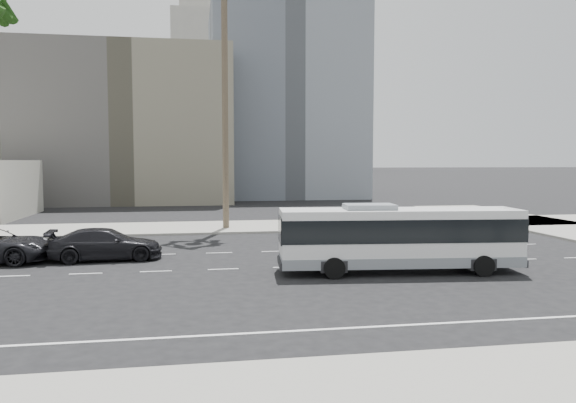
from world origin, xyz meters
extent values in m
plane|color=black|center=(0.00, 0.00, 0.00)|extent=(700.00, 700.00, 0.00)
cube|color=gray|center=(0.00, 15.50, 0.07)|extent=(120.00, 7.00, 0.15)
cube|color=#5D5953|center=(-12.00, 45.00, 9.00)|extent=(24.00, 18.00, 18.00)
cube|color=slate|center=(8.00, 52.00, 13.00)|extent=(20.00, 20.00, 26.00)
cube|color=beige|center=(-2.00, 250.00, 22.00)|extent=(42.00, 42.00, 44.00)
cube|color=beige|center=(-2.00, 250.00, 60.00)|extent=(26.00, 26.00, 32.00)
cube|color=slate|center=(45.00, 230.00, 35.00)|extent=(26.00, 26.00, 70.00)
cube|color=slate|center=(70.00, 260.00, 30.00)|extent=(22.00, 22.00, 60.00)
cube|color=silver|center=(4.71, -1.90, 1.64)|extent=(10.74, 3.29, 2.37)
cube|color=black|center=(4.71, -1.90, 1.96)|extent=(10.81, 3.35, 1.00)
cube|color=gray|center=(4.71, -1.90, 0.59)|extent=(10.77, 3.33, 0.46)
cube|color=gray|center=(3.34, -1.90, 2.92)|extent=(2.31, 1.65, 0.27)
cube|color=#262628|center=(9.72, -1.90, 2.69)|extent=(0.70, 1.68, 0.27)
cylinder|color=black|center=(8.08, -3.07, 0.46)|extent=(0.91, 0.27, 0.91)
cylinder|color=black|center=(8.08, -0.74, 0.46)|extent=(0.91, 0.27, 0.91)
cylinder|color=black|center=(1.61, -3.07, 0.46)|extent=(0.91, 0.27, 0.91)
cylinder|color=black|center=(1.61, -0.74, 0.46)|extent=(0.91, 0.27, 0.91)
imported|color=black|center=(-8.67, 3.42, 0.80)|extent=(2.59, 5.62, 1.59)
cylinder|color=brown|center=(-2.08, 14.46, 9.07)|extent=(0.50, 0.50, 18.15)
camera|label=1|loc=(-4.17, -24.87, 4.97)|focal=34.19mm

